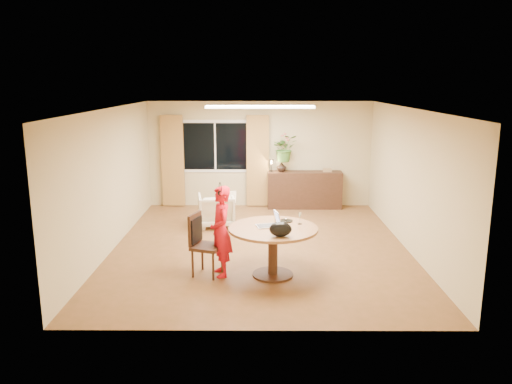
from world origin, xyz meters
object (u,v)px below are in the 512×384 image
sideboard (305,190)px  child (221,231)px  dining_table (273,238)px  dining_chair (207,245)px  armchair (216,210)px

sideboard → child: bearing=-111.5°
dining_table → dining_chair: dining_chair is taller
dining_chair → child: size_ratio=0.69×
dining_chair → child: 0.32m
dining_table → sideboard: (0.90, 4.43, -0.18)m
dining_table → armchair: size_ratio=1.85×
dining_chair → armchair: dining_chair is taller
dining_table → child: (-0.83, 0.03, 0.10)m
dining_table → sideboard: bearing=78.5°
dining_chair → dining_table: bearing=17.7°
armchair → sideboard: 2.60m
child → sideboard: 4.74m
armchair → child: bearing=88.0°
dining_table → armchair: bearing=112.0°
dining_table → child: size_ratio=0.97×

